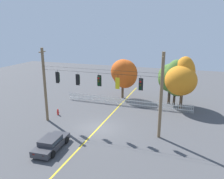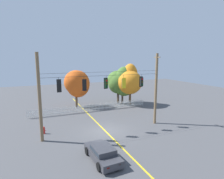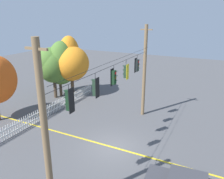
{
  "view_description": "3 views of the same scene",
  "coord_description": "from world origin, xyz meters",
  "views": [
    {
      "loc": [
        8.74,
        -20.6,
        10.47
      ],
      "look_at": [
        1.21,
        0.99,
        4.18
      ],
      "focal_mm": 35.91,
      "sensor_mm": 36.0,
      "label": 1
    },
    {
      "loc": [
        -6.88,
        -18.3,
        7.9
      ],
      "look_at": [
        1.07,
        0.63,
        4.44
      ],
      "focal_mm": 30.17,
      "sensor_mm": 36.0,
      "label": 2
    },
    {
      "loc": [
        -12.86,
        -6.41,
        9.2
      ],
      "look_at": [
        0.82,
        0.47,
        4.13
      ],
      "focal_mm": 36.35,
      "sensor_mm": 36.0,
      "label": 3
    }
  ],
  "objects": [
    {
      "name": "traffic_signal_westbound_side",
      "position": [
        -4.69,
        -0.01,
        5.29
      ],
      "size": [
        0.43,
        0.38,
        1.42
      ],
      "color": "black"
    },
    {
      "name": "traffic_signal_southbound_primary",
      "position": [
        2.17,
        -0.01,
        5.19
      ],
      "size": [
        0.43,
        0.38,
        1.47
      ],
      "color": "black"
    },
    {
      "name": "traffic_signal_northbound_primary",
      "position": [
        0.15,
        0.01,
        5.25
      ],
      "size": [
        0.43,
        0.38,
        1.42
      ],
      "color": "black"
    },
    {
      "name": "traffic_signal_eastbound_side",
      "position": [
        -2.23,
        -0.01,
        5.23
      ],
      "size": [
        0.43,
        0.38,
        1.45
      ],
      "color": "black"
    },
    {
      "name": "signal_support_span",
      "position": [
        0.0,
        -0.0,
        4.28
      ],
      "size": [
        13.26,
        1.1,
        8.43
      ],
      "color": "brown",
      "rests_on": "ground"
    },
    {
      "name": "white_picket_fence",
      "position": [
        0.86,
        7.89,
        0.57
      ],
      "size": [
        17.75,
        0.06,
        1.13
      ],
      "color": "silver",
      "rests_on": "ground"
    },
    {
      "name": "autumn_oak_far_east",
      "position": [
        7.44,
        10.29,
        3.99
      ],
      "size": [
        4.06,
        3.76,
        6.46
      ],
      "color": "#473828",
      "rests_on": "ground"
    },
    {
      "name": "autumn_maple_mid",
      "position": [
        6.56,
        10.92,
        3.83
      ],
      "size": [
        3.79,
        3.58,
        5.75
      ],
      "color": "#473828",
      "rests_on": "ground"
    },
    {
      "name": "autumn_maple_far_west",
      "position": [
        7.98,
        9.34,
        4.11
      ],
      "size": [
        4.12,
        3.86,
        6.96
      ],
      "color": "brown",
      "rests_on": "ground"
    },
    {
      "name": "traffic_signal_northbound_secondary",
      "position": [
        4.47,
        0.01,
        5.22
      ],
      "size": [
        0.43,
        0.38,
        1.47
      ],
      "color": "black"
    },
    {
      "name": "ground",
      "position": [
        0.0,
        0.0,
        0.0
      ],
      "size": [
        80.0,
        80.0,
        0.0
      ],
      "primitive_type": "plane",
      "color": "#4C4C4F"
    },
    {
      "name": "lane_centerline_stripe",
      "position": [
        0.0,
        0.0,
        0.0
      ],
      "size": [
        0.16,
        36.0,
        0.01
      ],
      "primitive_type": "cube",
      "color": "gold",
      "rests_on": "ground"
    }
  ]
}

